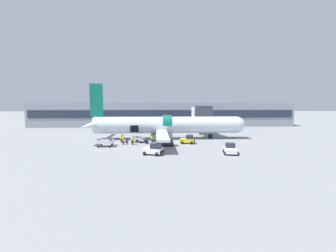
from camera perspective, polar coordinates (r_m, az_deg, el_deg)
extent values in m
plane|color=gray|center=(39.26, 0.45, -4.78)|extent=(500.00, 500.00, 0.00)
cube|color=gray|center=(73.95, -1.24, 3.20)|extent=(89.76, 10.83, 8.05)
cube|color=#232D3D|center=(68.47, -1.09, 3.35)|extent=(87.96, 0.16, 2.58)
cylinder|color=#4C4C51|center=(50.98, 8.87, -0.27)|extent=(0.60, 0.60, 3.88)
cube|color=silver|center=(50.75, 8.93, 3.56)|extent=(2.93, 8.13, 2.93)
cube|color=#333842|center=(47.37, 9.80, 3.41)|extent=(3.81, 1.60, 3.52)
cylinder|color=silver|center=(44.02, -0.32, 0.31)|extent=(30.67, 3.52, 3.52)
sphere|color=silver|center=(47.31, 18.57, 0.38)|extent=(3.35, 3.35, 3.35)
cone|color=silver|center=(45.91, -19.80, 0.20)|extent=(4.05, 3.24, 3.24)
cylinder|color=#0F6B56|center=(43.96, -0.31, 0.71)|extent=(1.84, 3.53, 3.53)
cube|color=#0F6B56|center=(45.57, -19.22, 6.74)|extent=(2.64, 0.28, 6.89)
cube|color=silver|center=(41.89, -20.73, 0.17)|extent=(0.84, 8.07, 0.20)
cube|color=silver|center=(49.62, -17.92, 1.04)|extent=(0.84, 8.07, 0.20)
cube|color=silver|center=(36.41, -1.65, -2.33)|extent=(2.01, 14.41, 0.40)
cube|color=silver|center=(51.77, -2.09, 0.01)|extent=(2.01, 14.41, 0.40)
cylinder|color=#333842|center=(36.48, -1.33, -3.90)|extent=(3.30, 2.05, 2.05)
cylinder|color=#333842|center=(51.96, -1.87, -1.08)|extent=(3.30, 2.05, 2.05)
cube|color=black|center=(42.55, -9.31, -0.78)|extent=(1.70, 0.12, 1.40)
cylinder|color=#56565B|center=(45.67, 11.69, -1.76)|extent=(0.22, 0.22, 1.63)
sphere|color=black|center=(45.77, 11.67, -2.77)|extent=(1.03, 1.03, 1.03)
cylinder|color=#56565B|center=(41.73, -4.36, -2.34)|extent=(0.22, 0.22, 1.63)
sphere|color=black|center=(41.85, -4.36, -3.44)|extent=(1.03, 1.03, 1.03)
cylinder|color=#56565B|center=(46.61, -4.23, -1.51)|extent=(0.22, 0.22, 1.63)
sphere|color=black|center=(46.72, -4.23, -2.50)|extent=(1.03, 1.03, 1.03)
cube|color=white|center=(30.23, -4.29, -6.77)|extent=(3.15, 2.52, 0.72)
cube|color=#232833|center=(29.91, -3.43, -5.43)|extent=(1.64, 1.77, 0.78)
cube|color=black|center=(29.79, -1.71, -7.22)|extent=(0.62, 1.48, 0.36)
sphere|color=black|center=(29.25, -3.12, -7.82)|extent=(0.56, 0.56, 0.56)
sphere|color=black|center=(30.73, -2.11, -7.16)|extent=(0.56, 0.56, 0.56)
sphere|color=black|center=(29.91, -6.52, -7.54)|extent=(0.56, 0.56, 0.56)
sphere|color=black|center=(31.36, -5.36, -6.92)|extent=(0.56, 0.56, 0.56)
cube|color=white|center=(31.67, 16.89, -6.48)|extent=(2.02, 2.56, 0.66)
cube|color=#232833|center=(31.92, 16.82, -5.11)|extent=(1.53, 1.28, 0.73)
cube|color=black|center=(32.85, 16.59, -6.28)|extent=(1.42, 0.41, 0.33)
sphere|color=black|center=(32.59, 18.00, -6.69)|extent=(0.56, 0.56, 0.56)
sphere|color=black|center=(32.38, 15.35, -6.70)|extent=(0.56, 0.56, 0.56)
sphere|color=black|center=(31.10, 18.46, -7.29)|extent=(0.56, 0.56, 0.56)
sphere|color=black|center=(30.88, 15.68, -7.30)|extent=(0.56, 0.56, 0.56)
cube|color=yellow|center=(39.03, 5.33, -4.01)|extent=(2.89, 2.12, 0.67)
cube|color=#232833|center=(38.86, 6.01, -3.00)|extent=(1.47, 1.50, 0.74)
cube|color=black|center=(38.88, 7.30, -4.27)|extent=(0.49, 1.27, 0.34)
sphere|color=black|center=(38.30, 6.49, -4.65)|extent=(0.56, 0.56, 0.56)
sphere|color=black|center=(39.63, 6.74, -4.31)|extent=(0.56, 0.56, 0.56)
sphere|color=black|center=(38.55, 3.88, -4.56)|extent=(0.56, 0.56, 0.56)
sphere|color=black|center=(39.87, 4.22, -4.23)|extent=(0.56, 0.56, 0.56)
cube|color=#999BA0|center=(40.66, -8.10, -3.60)|extent=(3.26, 2.80, 0.05)
cube|color=#999BA0|center=(39.94, -6.44, -3.43)|extent=(0.84, 1.59, 0.40)
cube|color=#999BA0|center=(39.92, -8.74, -3.46)|extent=(2.46, 1.27, 0.40)
cube|color=#999BA0|center=(41.33, -7.49, -3.13)|extent=(2.46, 1.27, 0.40)
cube|color=#333338|center=(39.78, -5.84, -4.16)|extent=(0.84, 0.47, 0.06)
sphere|color=black|center=(39.49, -7.55, -4.47)|extent=(0.40, 0.40, 0.40)
sphere|color=black|center=(40.97, -6.29, -4.10)|extent=(0.40, 0.40, 0.40)
sphere|color=black|center=(40.52, -9.92, -4.26)|extent=(0.40, 0.40, 0.40)
sphere|color=black|center=(41.96, -8.60, -3.90)|extent=(0.40, 0.40, 0.40)
cube|color=#14472D|center=(39.94, -7.48, -3.42)|extent=(0.53, 0.43, 0.41)
cube|color=#4C1E1E|center=(40.98, -9.49, -3.20)|extent=(0.46, 0.30, 0.45)
cube|color=#1E2347|center=(40.88, -8.55, -3.20)|extent=(0.56, 0.49, 0.46)
cube|color=silver|center=(37.61, -17.03, -4.54)|extent=(2.77, 1.83, 0.05)
cube|color=silver|center=(37.24, -15.05, -4.13)|extent=(0.10, 1.78, 0.53)
cube|color=silver|center=(36.75, -17.39, -4.33)|extent=(2.68, 0.11, 0.53)
cube|color=silver|center=(38.38, -16.71, -3.89)|extent=(2.68, 0.11, 0.53)
cube|color=#333338|center=(37.23, -14.30, -4.98)|extent=(0.90, 0.10, 0.06)
sphere|color=black|center=(36.60, -15.92, -5.44)|extent=(0.40, 0.40, 0.40)
sphere|color=black|center=(38.30, -15.27, -4.94)|extent=(0.40, 0.40, 0.40)
sphere|color=black|center=(37.11, -18.80, -5.37)|extent=(0.40, 0.40, 0.40)
sphere|color=black|center=(38.78, -18.04, -4.89)|extent=(0.40, 0.40, 0.40)
cube|color=#2D2D33|center=(37.42, -17.72, -4.29)|extent=(0.45, 0.18, 0.36)
cube|color=#721951|center=(37.89, -18.46, -4.12)|extent=(0.47, 0.22, 0.46)
cube|color=#1E2347|center=(37.53, -15.60, -4.05)|extent=(0.52, 0.33, 0.56)
cube|color=#1E2347|center=(37.40, -16.44, -4.30)|extent=(0.53, 0.31, 0.32)
cylinder|color=#1E2338|center=(38.42, -12.26, -4.55)|extent=(0.40, 0.40, 0.78)
cylinder|color=orange|center=(38.30, -12.28, -3.52)|extent=(0.52, 0.52, 0.61)
sphere|color=beige|center=(38.24, -12.30, -2.90)|extent=(0.22, 0.22, 0.22)
cylinder|color=orange|center=(38.49, -12.47, -3.58)|extent=(0.16, 0.16, 0.56)
cylinder|color=orange|center=(38.14, -12.09, -3.66)|extent=(0.16, 0.16, 0.56)
cylinder|color=black|center=(38.29, -9.82, -4.47)|extent=(0.37, 0.37, 0.86)
cylinder|color=#CCE523|center=(38.16, -9.84, -3.34)|extent=(0.47, 0.47, 0.68)
sphere|color=#9E7556|center=(38.09, -9.85, -2.66)|extent=(0.24, 0.24, 0.24)
cylinder|color=#CCE523|center=(37.94, -9.81, -3.50)|extent=(0.15, 0.15, 0.62)
cylinder|color=#CCE523|center=(38.41, -9.86, -3.39)|extent=(0.15, 0.15, 0.62)
cylinder|color=#2D2D33|center=(40.79, -12.80, -3.94)|extent=(0.42, 0.42, 0.82)
cylinder|color=#CCE523|center=(40.67, -12.82, -2.92)|extent=(0.54, 0.54, 0.65)
sphere|color=#9E7556|center=(40.61, -12.84, -2.31)|extent=(0.23, 0.23, 0.23)
cylinder|color=#CCE523|center=(40.86, -13.02, -2.99)|extent=(0.17, 0.17, 0.60)
cylinder|color=#CCE523|center=(40.51, -12.62, -3.05)|extent=(0.17, 0.17, 0.60)
cylinder|color=#1E2338|center=(39.04, -4.40, -4.27)|extent=(0.37, 0.37, 0.79)
cylinder|color=#B7E019|center=(38.92, -4.41, -3.25)|extent=(0.48, 0.48, 0.62)
sphere|color=#9E7556|center=(38.86, -4.41, -2.64)|extent=(0.22, 0.22, 0.22)
cylinder|color=#B7E019|center=(38.85, -4.11, -3.36)|extent=(0.15, 0.15, 0.57)
cylinder|color=#B7E019|center=(39.02, -4.70, -3.33)|extent=(0.15, 0.15, 0.57)
cylinder|color=#1E2338|center=(41.75, -12.40, -3.76)|extent=(0.39, 0.39, 0.76)
cylinder|color=orange|center=(41.65, -12.42, -2.84)|extent=(0.50, 0.50, 0.60)
sphere|color=#9E7556|center=(41.59, -12.43, -2.29)|extent=(0.21, 0.21, 0.21)
cylinder|color=orange|center=(41.48, -12.26, -2.96)|extent=(0.16, 0.16, 0.55)
cylinder|color=orange|center=(41.84, -12.57, -2.90)|extent=(0.16, 0.16, 0.55)
cube|color=#721951|center=(39.60, -11.31, -4.39)|extent=(0.44, 0.34, 0.56)
cube|color=black|center=(39.54, -11.32, -3.90)|extent=(0.24, 0.12, 0.12)
cube|color=#1E2347|center=(38.61, -5.83, -4.50)|extent=(0.50, 0.39, 0.65)
cube|color=black|center=(38.54, -5.84, -3.93)|extent=(0.27, 0.14, 0.12)
cube|color=black|center=(46.86, 21.55, -3.47)|extent=(0.56, 0.56, 0.03)
cone|color=orange|center=(46.82, 21.56, -3.09)|extent=(0.41, 0.41, 0.65)
cylinder|color=white|center=(46.81, 21.56, -3.05)|extent=(0.24, 0.24, 0.08)
cube|color=black|center=(29.60, -2.33, -8.18)|extent=(0.57, 0.57, 0.03)
cone|color=orange|center=(29.51, -2.34, -7.50)|extent=(0.42, 0.42, 0.75)
cylinder|color=white|center=(29.50, -2.34, -7.43)|extent=(0.25, 0.25, 0.09)
cube|color=black|center=(36.93, 1.57, -5.42)|extent=(0.49, 0.49, 0.03)
cone|color=orange|center=(36.87, 1.57, -4.92)|extent=(0.36, 0.36, 0.68)
cylinder|color=white|center=(36.87, 1.57, -4.87)|extent=(0.21, 0.21, 0.08)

